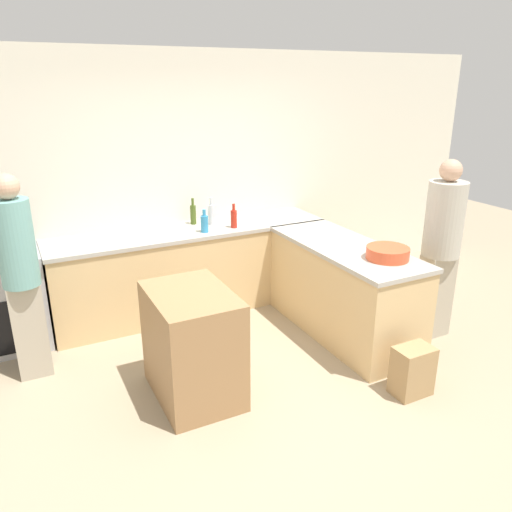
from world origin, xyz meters
The scene contains 14 objects.
ground_plane centered at (0.00, 0.00, 0.00)m, with size 14.00×14.00×0.00m, color tan.
wall_back centered at (0.00, 2.12, 1.35)m, with size 8.00×0.06×2.70m.
counter_back centered at (0.00, 1.78, 0.46)m, with size 2.95×0.66×0.91m.
counter_peninsula centered at (1.13, 0.60, 0.46)m, with size 0.69×1.76×0.91m.
range_oven centered at (-1.85, 1.79, 0.46)m, with size 0.74×0.61×0.92m.
island_table centered at (-0.55, 0.27, 0.44)m, with size 0.59×0.84×0.88m.
mixing_bowl centered at (1.22, 0.13, 0.96)m, with size 0.37×0.37×0.11m.
hot_sauce_bottle centered at (0.43, 1.62, 1.01)m, with size 0.07×0.07×0.26m.
olive_oil_bottle centered at (0.10, 1.95, 1.02)m, with size 0.06×0.06×0.29m.
dish_soap_bottle centered at (0.10, 1.61, 1.01)m, with size 0.08×0.08×0.24m.
vinegar_bottle_clear centered at (0.27, 1.83, 1.03)m, with size 0.07×0.07×0.30m.
person_by_range centered at (-1.66, 1.14, 0.96)m, with size 0.29×0.29×1.73m.
person_at_peninsula centered at (1.89, 0.15, 0.94)m, with size 0.35×0.35×1.73m.
paper_bag centered at (1.00, -0.52, 0.21)m, with size 0.31×0.21×0.41m.
Camera 1 is at (-1.66, -3.01, 2.39)m, focal length 35.00 mm.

